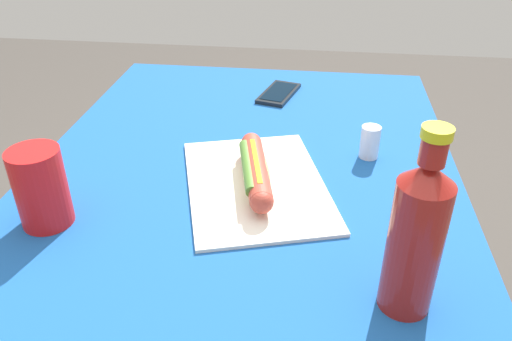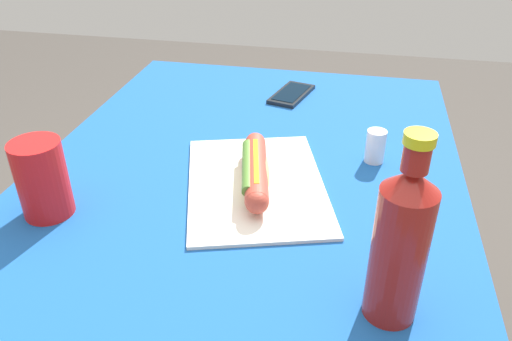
# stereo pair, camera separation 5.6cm
# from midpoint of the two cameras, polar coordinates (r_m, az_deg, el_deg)

# --- Properties ---
(dining_table) EXTENTS (1.04, 0.77, 0.74)m
(dining_table) POSITION_cam_midpoint_polar(r_m,az_deg,el_deg) (1.01, -2.87, -7.17)
(dining_table) COLOR brown
(dining_table) RESTS_ON ground
(paper_wrapper) EXTENTS (0.38, 0.31, 0.01)m
(paper_wrapper) POSITION_cam_midpoint_polar(r_m,az_deg,el_deg) (0.88, -1.84, -1.55)
(paper_wrapper) COLOR silver
(paper_wrapper) RESTS_ON dining_table
(hot_dog) EXTENTS (0.23, 0.08, 0.05)m
(hot_dog) POSITION_cam_midpoint_polar(r_m,az_deg,el_deg) (0.86, -1.94, -0.02)
(hot_dog) COLOR #DBB26B
(hot_dog) RESTS_ON paper_wrapper
(cell_phone) EXTENTS (0.15, 0.10, 0.01)m
(cell_phone) POSITION_cam_midpoint_polar(r_m,az_deg,el_deg) (1.23, 1.22, 8.59)
(cell_phone) COLOR black
(cell_phone) RESTS_ON dining_table
(soda_bottle) EXTENTS (0.06, 0.06, 0.25)m
(soda_bottle) POSITION_cam_midpoint_polar(r_m,az_deg,el_deg) (0.61, 14.90, -7.12)
(soda_bottle) COLOR maroon
(soda_bottle) RESTS_ON dining_table
(drinking_cup) EXTENTS (0.08, 0.08, 0.12)m
(drinking_cup) POSITION_cam_midpoint_polar(r_m,az_deg,el_deg) (0.83, -24.64, -1.80)
(drinking_cup) COLOR red
(drinking_cup) RESTS_ON dining_table
(salt_shaker) EXTENTS (0.04, 0.04, 0.06)m
(salt_shaker) POSITION_cam_midpoint_polar(r_m,az_deg,el_deg) (0.97, 10.95, 3.11)
(salt_shaker) COLOR silver
(salt_shaker) RESTS_ON dining_table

